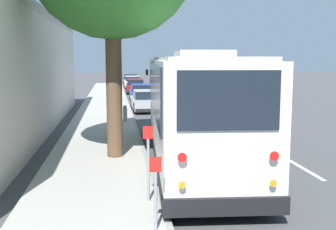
{
  "coord_description": "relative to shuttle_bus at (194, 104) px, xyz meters",
  "views": [
    {
      "loc": [
        -12.96,
        2.5,
        3.3
      ],
      "look_at": [
        1.5,
        0.62,
        1.3
      ],
      "focal_mm": 45.0,
      "sensor_mm": 36.0,
      "label": 1
    }
  ],
  "objects": [
    {
      "name": "fire_hydrant",
      "position": [
        7.91,
        1.93,
        -1.31
      ],
      "size": [
        0.22,
        0.22,
        0.81
      ],
      "color": "#99999E",
      "rests_on": "sidewalk_slab"
    },
    {
      "name": "ground_plane",
      "position": [
        0.1,
        -0.02,
        -1.86
      ],
      "size": [
        160.0,
        160.0,
        0.0
      ],
      "primitive_type": "plane",
      "color": "#474749"
    },
    {
      "name": "parked_sedan_navy",
      "position": [
        38.87,
        0.35,
        -1.28
      ],
      "size": [
        4.21,
        1.87,
        1.26
      ],
      "rotation": [
        0.0,
        0.0,
        0.04
      ],
      "color": "#19234C",
      "rests_on": "ground"
    },
    {
      "name": "lane_stripe_ahead",
      "position": [
        4.68,
        -3.12,
        -1.86
      ],
      "size": [
        2.4,
        0.14,
        0.01
      ],
      "primitive_type": "cube",
      "color": "silver",
      "rests_on": "ground"
    },
    {
      "name": "sign_post_far",
      "position": [
        -3.9,
        1.75,
        -0.85
      ],
      "size": [
        0.06,
        0.22,
        1.68
      ],
      "color": "gray",
      "rests_on": "sidewalk_slab"
    },
    {
      "name": "sign_post_near",
      "position": [
        -5.51,
        1.75,
        -1.0
      ],
      "size": [
        0.06,
        0.22,
        1.38
      ],
      "color": "gray",
      "rests_on": "sidewalk_slab"
    },
    {
      "name": "sidewalk_slab",
      "position": [
        0.1,
        3.08,
        -1.79
      ],
      "size": [
        80.0,
        3.06,
        0.15
      ],
      "primitive_type": "cube",
      "color": "#A3A099",
      "rests_on": "ground"
    },
    {
      "name": "parked_sedan_blue",
      "position": [
        19.2,
        0.4,
        -1.27
      ],
      "size": [
        4.28,
        1.74,
        1.28
      ],
      "rotation": [
        0.0,
        0.0,
        -0.01
      ],
      "color": "navy",
      "rests_on": "ground"
    },
    {
      "name": "parked_sedan_silver",
      "position": [
        13.25,
        0.48,
        -1.27
      ],
      "size": [
        4.28,
        1.84,
        1.28
      ],
      "rotation": [
        0.0,
        0.0,
        0.03
      ],
      "color": "#A8AAAF",
      "rests_on": "ground"
    },
    {
      "name": "parked_sedan_white",
      "position": [
        32.8,
        0.43,
        -1.25
      ],
      "size": [
        4.4,
        1.86,
        1.31
      ],
      "rotation": [
        0.0,
        0.0,
        0.02
      ],
      "color": "silver",
      "rests_on": "ground"
    },
    {
      "name": "curb_strip",
      "position": [
        0.1,
        1.48,
        -1.79
      ],
      "size": [
        80.0,
        0.14,
        0.15
      ],
      "primitive_type": "cube",
      "color": "gray",
      "rests_on": "ground"
    },
    {
      "name": "lane_stripe_mid",
      "position": [
        -1.32,
        -3.12,
        -1.86
      ],
      "size": [
        2.4,
        0.14,
        0.01
      ],
      "primitive_type": "cube",
      "color": "silver",
      "rests_on": "ground"
    },
    {
      "name": "parked_sedan_maroon",
      "position": [
        26.59,
        0.44,
        -1.26
      ],
      "size": [
        4.46,
        1.88,
        1.3
      ],
      "rotation": [
        0.0,
        0.0,
        -0.04
      ],
      "color": "maroon",
      "rests_on": "ground"
    },
    {
      "name": "shuttle_bus",
      "position": [
        0.0,
        0.0,
        0.0
      ],
      "size": [
        10.79,
        3.17,
        3.48
      ],
      "rotation": [
        0.0,
        0.0,
        -0.06
      ],
      "color": "white",
      "rests_on": "ground"
    }
  ]
}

